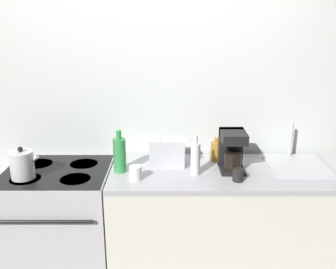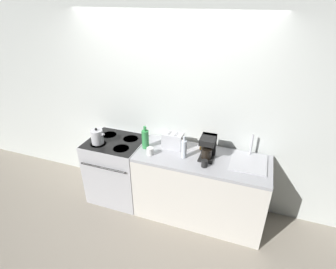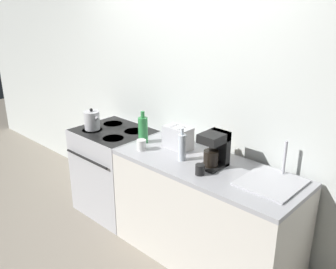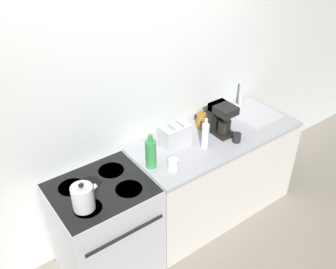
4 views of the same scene
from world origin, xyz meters
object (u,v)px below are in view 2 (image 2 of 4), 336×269
(stove, at_px, (118,168))
(bottle_green, at_px, (145,139))
(kettle, at_px, (97,137))
(toaster, at_px, (173,141))
(cup_black, at_px, (204,163))
(bottle_clear, at_px, (184,149))
(bottle_amber, at_px, (203,144))
(cup_white, at_px, (150,151))
(coffee_maker, at_px, (208,146))

(stove, relative_size, bottle_green, 3.04)
(stove, relative_size, kettle, 4.11)
(stove, height_order, toaster, toaster)
(cup_black, bearing_deg, toaster, 149.93)
(bottle_green, bearing_deg, stove, 178.97)
(kettle, xyz_separation_m, bottle_clear, (1.16, 0.06, 0.02))
(stove, height_order, bottle_amber, bottle_amber)
(bottle_green, height_order, cup_black, bottle_green)
(cup_black, bearing_deg, bottle_amber, 105.42)
(kettle, relative_size, bottle_amber, 1.23)
(stove, relative_size, toaster, 3.61)
(cup_white, bearing_deg, bottle_clear, 11.57)
(coffee_maker, xyz_separation_m, bottle_clear, (-0.26, -0.10, -0.03))
(toaster, height_order, cup_white, toaster)
(kettle, bearing_deg, bottle_clear, 2.86)
(stove, height_order, cup_black, cup_black)
(cup_black, height_order, cup_white, cup_white)
(stove, distance_m, bottle_clear, 1.13)
(toaster, relative_size, bottle_amber, 1.40)
(toaster, distance_m, bottle_amber, 0.38)
(stove, relative_size, coffee_maker, 3.20)
(coffee_maker, relative_size, cup_black, 3.44)
(stove, relative_size, bottle_amber, 5.04)
(bottle_green, bearing_deg, cup_black, -11.18)
(toaster, distance_m, cup_black, 0.55)
(bottle_amber, bearing_deg, bottle_clear, -124.30)
(stove, distance_m, coffee_maker, 1.37)
(cup_black, bearing_deg, stove, 172.46)
(stove, xyz_separation_m, toaster, (0.78, 0.11, 0.54))
(bottle_amber, xyz_separation_m, cup_white, (-0.58, -0.34, -0.03))
(toaster, distance_m, coffee_maker, 0.46)
(bottle_amber, height_order, bottle_clear, bottle_clear)
(bottle_amber, height_order, cup_black, bottle_amber)
(stove, xyz_separation_m, coffee_maker, (1.24, 0.04, 0.60))
(bottle_amber, distance_m, cup_white, 0.67)
(bottle_clear, distance_m, cup_white, 0.42)
(bottle_clear, bearing_deg, cup_black, -20.99)
(toaster, relative_size, coffee_maker, 0.88)
(bottle_clear, bearing_deg, toaster, 139.40)
(coffee_maker, height_order, bottle_green, bottle_green)
(kettle, distance_m, bottle_clear, 1.16)
(toaster, relative_size, cup_black, 3.05)
(coffee_maker, relative_size, bottle_green, 0.95)
(kettle, xyz_separation_m, cup_black, (1.43, -0.05, -0.05))
(kettle, height_order, cup_white, kettle)
(cup_black, bearing_deg, coffee_maker, 93.46)
(kettle, relative_size, coffee_maker, 0.78)
(stove, distance_m, cup_black, 1.35)
(stove, xyz_separation_m, kettle, (-0.18, -0.12, 0.54))
(toaster, relative_size, bottle_clear, 0.90)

